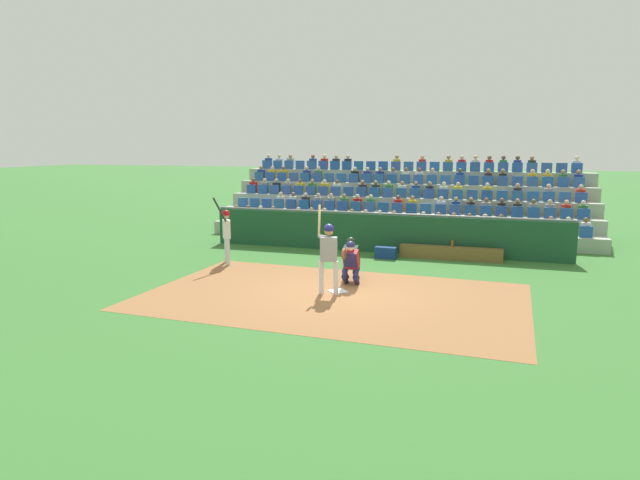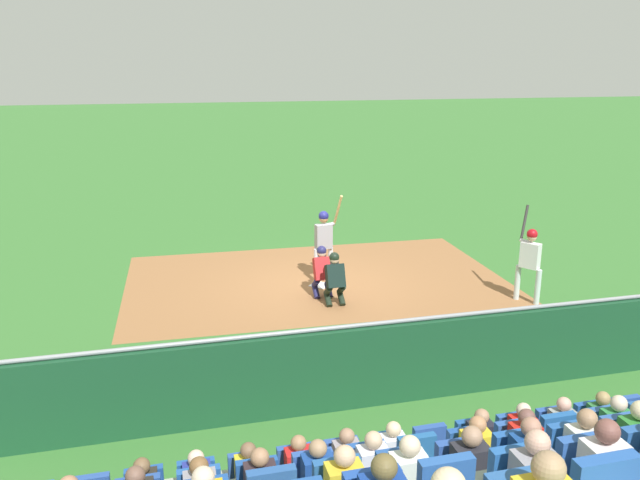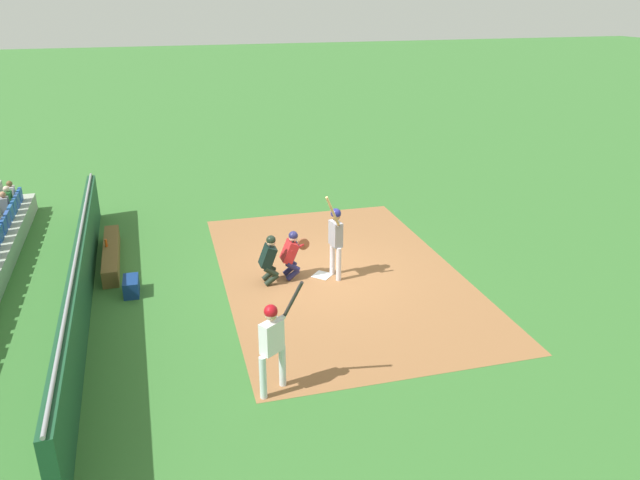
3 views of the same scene
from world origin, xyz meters
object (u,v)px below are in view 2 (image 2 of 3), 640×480
at_px(on_deck_batter, 530,257).
at_px(catcher_crouching, 322,269).
at_px(home_plate_marker, 320,285).
at_px(equipment_duffel_bag, 364,363).
at_px(batter_at_plate, 324,238).
at_px(home_plate_umpire, 335,277).
at_px(dugout_bench, 251,390).
at_px(water_bottle_on_bench, 249,375).

bearing_deg(on_deck_batter, catcher_crouching, 161.82).
distance_m(home_plate_marker, on_deck_batter, 5.16).
bearing_deg(equipment_duffel_bag, home_plate_marker, 87.71).
xyz_separation_m(batter_at_plate, home_plate_umpire, (-0.18, -1.68, -0.48)).
relative_size(home_plate_umpire, dugout_bench, 0.37).
height_order(dugout_bench, equipment_duffel_bag, dugout_bench).
relative_size(batter_at_plate, on_deck_batter, 1.04).
height_order(batter_at_plate, equipment_duffel_bag, batter_at_plate).
bearing_deg(home_plate_umpire, batter_at_plate, 83.93).
height_order(dugout_bench, on_deck_batter, on_deck_batter).
distance_m(home_plate_umpire, equipment_duffel_bag, 3.43).
xyz_separation_m(home_plate_marker, batter_at_plate, (0.18, 0.30, 1.17)).
distance_m(catcher_crouching, water_bottle_on_bench, 5.20).
relative_size(batter_at_plate, home_plate_umpire, 1.80).
xyz_separation_m(catcher_crouching, dugout_bench, (-2.39, -4.49, -0.50)).
height_order(batter_at_plate, catcher_crouching, batter_at_plate).
xyz_separation_m(batter_at_plate, equipment_duffel_bag, (-0.56, -5.06, -0.98)).
relative_size(water_bottle_on_bench, on_deck_batter, 0.09).
height_order(catcher_crouching, on_deck_batter, on_deck_batter).
height_order(water_bottle_on_bench, equipment_duffel_bag, water_bottle_on_bench).
bearing_deg(catcher_crouching, dugout_bench, -118.09).
bearing_deg(on_deck_batter, dugout_bench, -157.08).
bearing_deg(batter_at_plate, home_plate_marker, -121.56).
xyz_separation_m(dugout_bench, water_bottle_on_bench, (-0.04, -0.10, 0.33)).
distance_m(batter_at_plate, home_plate_umpire, 1.76).
bearing_deg(on_deck_batter, water_bottle_on_bench, -156.53).
bearing_deg(dugout_bench, catcher_crouching, 61.91).
relative_size(catcher_crouching, on_deck_batter, 0.57).
height_order(home_plate_umpire, on_deck_batter, on_deck_batter).
bearing_deg(batter_at_plate, dugout_bench, -116.04).
distance_m(batter_at_plate, equipment_duffel_bag, 5.18).
height_order(home_plate_marker, water_bottle_on_bench, water_bottle_on_bench).
relative_size(home_plate_umpire, water_bottle_on_bench, 6.07).
xyz_separation_m(batter_at_plate, catcher_crouching, (-0.32, -1.07, -0.47)).
distance_m(home_plate_umpire, on_deck_batter, 4.59).
xyz_separation_m(batter_at_plate, dugout_bench, (-2.71, -5.56, -0.96)).
relative_size(home_plate_umpire, on_deck_batter, 0.58).
bearing_deg(catcher_crouching, on_deck_batter, -18.18).
relative_size(batter_at_plate, catcher_crouching, 1.81).
relative_size(batter_at_plate, dugout_bench, 0.68).
height_order(catcher_crouching, home_plate_umpire, home_plate_umpire).
height_order(home_plate_marker, home_plate_umpire, home_plate_umpire).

